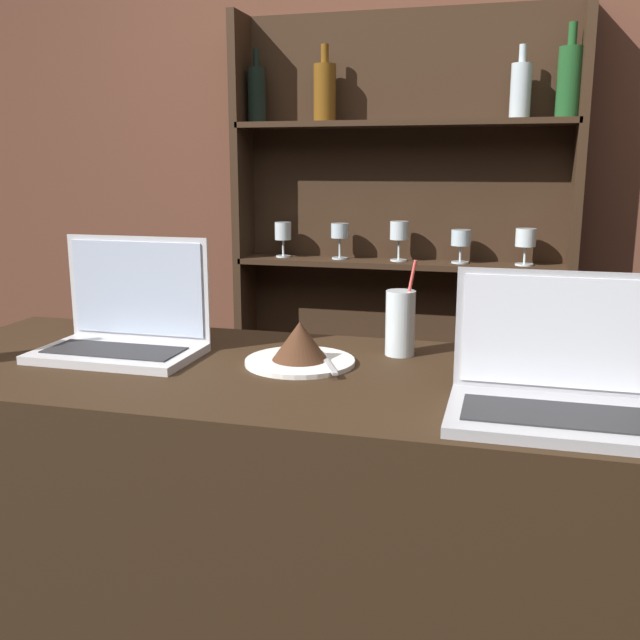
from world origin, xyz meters
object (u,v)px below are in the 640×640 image
object	(u,v)px
cake_plate	(300,348)
water_glass	(400,323)
laptop_far	(552,386)
laptop_near	(125,327)

from	to	relation	value
cake_plate	water_glass	xyz separation A→B (m)	(0.19, 0.13, 0.04)
laptop_far	water_glass	xyz separation A→B (m)	(-0.30, 0.32, 0.02)
cake_plate	water_glass	distance (m)	0.23
laptop_far	cake_plate	bearing A→B (deg)	158.90
laptop_near	laptop_far	bearing A→B (deg)	-11.21
laptop_near	laptop_far	xyz separation A→B (m)	(0.88, -0.17, -0.01)
laptop_near	laptop_far	world-z (taller)	laptop_near
laptop_near	laptop_far	size ratio (longest dim) A/B	1.03
laptop_far	cake_plate	distance (m)	0.52
laptop_far	water_glass	distance (m)	0.44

